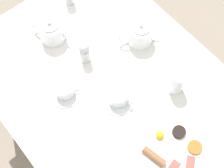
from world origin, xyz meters
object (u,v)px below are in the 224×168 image
breakfast_plate (173,152)px  water_glass_short (177,82)px  teapot_far (140,33)px  teapot_near (51,31)px  teacup_with_saucer_left (118,97)px  salt_grinder (85,52)px  spoon_for_tea (79,141)px  teacup_with_saucer_right (65,89)px

breakfast_plate → water_glass_short: water_glass_short is taller
water_glass_short → teapot_far: bearing=80.6°
teapot_near → teacup_with_saucer_left: (0.03, -0.42, -0.02)m
water_glass_short → salt_grinder: bearing=120.3°
breakfast_plate → teacup_with_saucer_left: size_ratio=2.15×
water_glass_short → salt_grinder: 0.40m
teacup_with_saucer_left → salt_grinder: size_ratio=1.24×
teapot_near → spoon_for_tea: (-0.20, -0.46, -0.05)m
breakfast_plate → teapot_far: 0.52m
teapot_near → teacup_with_saucer_right: (-0.12, -0.26, -0.02)m
teapot_near → water_glass_short: 0.59m
teapot_near → teapot_far: size_ratio=0.98×
teapot_near → salt_grinder: (0.04, -0.19, 0.01)m
spoon_for_tea → teapot_far: bearing=21.9°
teapot_far → teacup_with_saucer_right: teapot_far is taller
teacup_with_saucer_left → spoon_for_tea: size_ratio=0.96×
teacup_with_saucer_right → salt_grinder: size_ratio=1.24×
breakfast_plate → spoon_for_tea: 0.36m
breakfast_plate → teacup_with_saucer_right: size_ratio=2.15×
teapot_far → salt_grinder: (-0.25, 0.07, 0.01)m
salt_grinder → spoon_for_tea: bearing=-131.6°
teapot_near → salt_grinder: size_ratio=1.57×
teapot_far → teacup_with_saucer_left: teapot_far is taller
breakfast_plate → teacup_with_saucer_left: teacup_with_saucer_left is taller
teapot_near → teacup_with_saucer_right: bearing=-52.6°
teapot_far → teapot_near: bearing=162.5°
teacup_with_saucer_right → salt_grinder: 0.18m
salt_grinder → spoon_for_tea: size_ratio=0.77×
spoon_for_tea → teacup_with_saucer_left: bearing=8.9°
breakfast_plate → teacup_with_saucer_left: (-0.02, 0.30, 0.02)m
teapot_far → water_glass_short: (-0.05, -0.27, 0.01)m
breakfast_plate → salt_grinder: size_ratio=2.67×
teapot_far → water_glass_short: teapot_far is taller
teacup_with_saucer_left → salt_grinder: 0.24m
teapot_near → water_glass_short: (0.24, -0.53, 0.01)m
teacup_with_saucer_right → water_glass_short: bearing=-37.4°
breakfast_plate → spoon_for_tea: breakfast_plate is taller
salt_grinder → teapot_far: bearing=-16.6°
water_glass_short → spoon_for_tea: water_glass_short is taller
teacup_with_saucer_right → teacup_with_saucer_left: bearing=-48.6°
teapot_far → spoon_for_tea: bearing=-133.7°
teacup_with_saucer_left → water_glass_short: 0.25m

